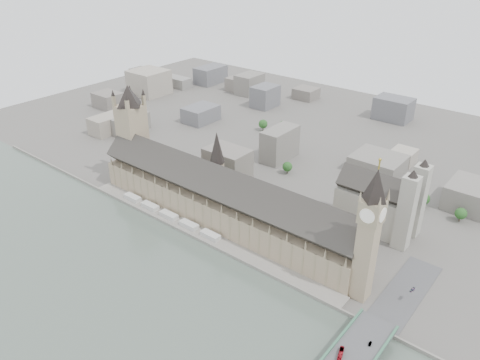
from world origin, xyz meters
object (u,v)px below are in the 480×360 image
Objects in this scene: car_silver at (370,344)px; red_bus_north at (341,353)px; westminster_abbey at (380,204)px; car_approach at (412,290)px; elizabeth_tower at (370,227)px; palace_of_westminster at (222,199)px; victoria_tower at (132,129)px.

red_bus_north is at bearing -128.20° from car_silver.
car_approach is at bearing -51.03° from westminster_abbey.
red_bus_north is 2.68× the size of car_silver.
car_approach is (57.45, -71.01, -14.08)m from westminster_abbey.
elizabeth_tower is 58.27m from car_approach.
elizabeth_tower is 1.58× the size of westminster_abbey.
palace_of_westminster is 126.41m from victoria_tower.
victoria_tower is at bearing 157.49° from car_silver.
palace_of_westminster is at bearing -145.83° from westminster_abbey.
victoria_tower is 26.28× the size of car_silver.
palace_of_westminster is 26.00× the size of red_bus_north.
elizabeth_tower is at bearing -3.96° from victoria_tower.
westminster_abbey reaches higher than red_bus_north.
car_approach is (1.82, 62.22, 0.12)m from car_silver.
car_approach is at bearing 78.37° from car_silver.
elizabeth_tower is at bearing 89.11° from red_bus_north.
palace_of_westminster is 176.74m from car_silver.
westminster_abbey is at bearing 16.50° from victoria_tower.
elizabeth_tower is 10.55× the size of red_bus_north.
palace_of_westminster is 134.09m from westminster_abbey.
red_bus_north reaches higher than car_silver.
car_silver is at bearing -58.30° from elizabeth_tower.
car_silver is (9.82, 18.27, -0.79)m from red_bus_north.
palace_of_westminster is 69.64× the size of car_silver.
car_approach is at bearing 1.46° from palace_of_westminster.
elizabeth_tower is at bearing -148.52° from car_approach.
car_silver is at bearing -12.55° from victoria_tower.
elizabeth_tower is 20.81× the size of car_approach.
palace_of_westminster is 174.63m from red_bus_north.
car_approach is at bearing 64.69° from red_bus_north.
victoria_tower is at bearing 146.43° from red_bus_north.
westminster_abbey reaches higher than car_approach.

